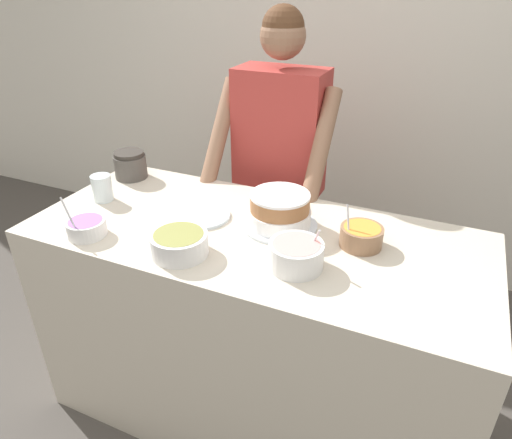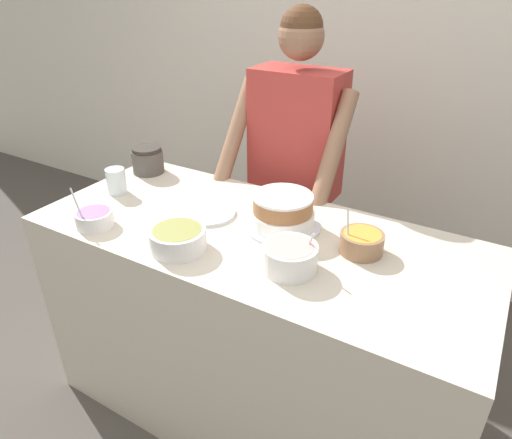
{
  "view_description": "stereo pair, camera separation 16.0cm",
  "coord_description": "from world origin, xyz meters",
  "px_view_note": "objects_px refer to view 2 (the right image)",
  "views": [
    {
      "loc": [
        0.6,
        -0.95,
        1.79
      ],
      "look_at": [
        0.03,
        0.33,
        1.01
      ],
      "focal_mm": 32.0,
      "sensor_mm": 36.0,
      "label": 1
    },
    {
      "loc": [
        0.74,
        -0.88,
        1.79
      ],
      "look_at": [
        0.03,
        0.33,
        1.01
      ],
      "focal_mm": 32.0,
      "sensor_mm": 36.0,
      "label": 2
    }
  ],
  "objects_px": {
    "frosting_bowl_olive": "(178,238)",
    "frosting_bowl_orange": "(362,242)",
    "person_baker": "(295,157)",
    "frosting_bowl_pink": "(290,257)",
    "ceramic_plate": "(208,213)",
    "drinking_glass": "(116,181)",
    "stoneware_jar": "(148,160)",
    "cake": "(283,213)",
    "frosting_bowl_purple": "(94,218)"
  },
  "relations": [
    {
      "from": "cake",
      "to": "frosting_bowl_pink",
      "type": "xyz_separation_m",
      "value": [
        0.15,
        -0.23,
        -0.01
      ]
    },
    {
      "from": "person_baker",
      "to": "frosting_bowl_pink",
      "type": "height_order",
      "value": "person_baker"
    },
    {
      "from": "stoneware_jar",
      "to": "frosting_bowl_orange",
      "type": "bearing_deg",
      "value": -8.36
    },
    {
      "from": "cake",
      "to": "frosting_bowl_olive",
      "type": "relative_size",
      "value": 1.46
    },
    {
      "from": "frosting_bowl_pink",
      "to": "ceramic_plate",
      "type": "distance_m",
      "value": 0.48
    },
    {
      "from": "cake",
      "to": "frosting_bowl_pink",
      "type": "relative_size",
      "value": 1.6
    },
    {
      "from": "frosting_bowl_purple",
      "to": "frosting_bowl_orange",
      "type": "bearing_deg",
      "value": 19.82
    },
    {
      "from": "frosting_bowl_purple",
      "to": "ceramic_plate",
      "type": "bearing_deg",
      "value": 42.88
    },
    {
      "from": "drinking_glass",
      "to": "stoneware_jar",
      "type": "xyz_separation_m",
      "value": [
        -0.04,
        0.24,
        0.01
      ]
    },
    {
      "from": "person_baker",
      "to": "frosting_bowl_orange",
      "type": "distance_m",
      "value": 0.76
    },
    {
      "from": "cake",
      "to": "frosting_bowl_pink",
      "type": "height_order",
      "value": "frosting_bowl_pink"
    },
    {
      "from": "cake",
      "to": "frosting_bowl_purple",
      "type": "height_order",
      "value": "frosting_bowl_purple"
    },
    {
      "from": "frosting_bowl_olive",
      "to": "stoneware_jar",
      "type": "height_order",
      "value": "stoneware_jar"
    },
    {
      "from": "ceramic_plate",
      "to": "person_baker",
      "type": "bearing_deg",
      "value": 81.63
    },
    {
      "from": "frosting_bowl_olive",
      "to": "person_baker",
      "type": "bearing_deg",
      "value": 88.25
    },
    {
      "from": "frosting_bowl_olive",
      "to": "frosting_bowl_purple",
      "type": "bearing_deg",
      "value": -175.03
    },
    {
      "from": "drinking_glass",
      "to": "stoneware_jar",
      "type": "height_order",
      "value": "stoneware_jar"
    },
    {
      "from": "stoneware_jar",
      "to": "frosting_bowl_olive",
      "type": "bearing_deg",
      "value": -39.82
    },
    {
      "from": "frosting_bowl_olive",
      "to": "frosting_bowl_pink",
      "type": "distance_m",
      "value": 0.4
    },
    {
      "from": "stoneware_jar",
      "to": "frosting_bowl_pink",
      "type": "bearing_deg",
      "value": -21.82
    },
    {
      "from": "person_baker",
      "to": "frosting_bowl_pink",
      "type": "bearing_deg",
      "value": -64.81
    },
    {
      "from": "ceramic_plate",
      "to": "frosting_bowl_purple",
      "type": "bearing_deg",
      "value": -137.12
    },
    {
      "from": "person_baker",
      "to": "frosting_bowl_olive",
      "type": "bearing_deg",
      "value": -91.75
    },
    {
      "from": "frosting_bowl_purple",
      "to": "stoneware_jar",
      "type": "relative_size",
      "value": 1.09
    },
    {
      "from": "drinking_glass",
      "to": "person_baker",
      "type": "bearing_deg",
      "value": 49.49
    },
    {
      "from": "person_baker",
      "to": "stoneware_jar",
      "type": "relative_size",
      "value": 11.35
    },
    {
      "from": "frosting_bowl_pink",
      "to": "frosting_bowl_purple",
      "type": "height_order",
      "value": "frosting_bowl_purple"
    },
    {
      "from": "frosting_bowl_olive",
      "to": "frosting_bowl_pink",
      "type": "xyz_separation_m",
      "value": [
        0.39,
        0.09,
        0.01
      ]
    },
    {
      "from": "frosting_bowl_pink",
      "to": "drinking_glass",
      "type": "xyz_separation_m",
      "value": [
        -0.9,
        0.13,
        0.01
      ]
    },
    {
      "from": "frosting_bowl_pink",
      "to": "frosting_bowl_purple",
      "type": "distance_m",
      "value": 0.77
    },
    {
      "from": "frosting_bowl_orange",
      "to": "frosting_bowl_pink",
      "type": "bearing_deg",
      "value": -127.45
    },
    {
      "from": "frosting_bowl_olive",
      "to": "frosting_bowl_orange",
      "type": "distance_m",
      "value": 0.63
    },
    {
      "from": "cake",
      "to": "frosting_bowl_purple",
      "type": "relative_size",
      "value": 1.8
    },
    {
      "from": "drinking_glass",
      "to": "frosting_bowl_orange",
      "type": "bearing_deg",
      "value": 4.31
    },
    {
      "from": "frosting_bowl_purple",
      "to": "person_baker",
      "type": "bearing_deg",
      "value": 65.67
    },
    {
      "from": "drinking_glass",
      "to": "frosting_bowl_pink",
      "type": "bearing_deg",
      "value": -8.49
    },
    {
      "from": "drinking_glass",
      "to": "frosting_bowl_purple",
      "type": "bearing_deg",
      "value": -61.09
    },
    {
      "from": "cake",
      "to": "stoneware_jar",
      "type": "height_order",
      "value": "cake"
    },
    {
      "from": "stoneware_jar",
      "to": "cake",
      "type": "bearing_deg",
      "value": -10.51
    },
    {
      "from": "frosting_bowl_orange",
      "to": "frosting_bowl_purple",
      "type": "xyz_separation_m",
      "value": [
        -0.93,
        -0.33,
        -0.01
      ]
    },
    {
      "from": "frosting_bowl_pink",
      "to": "cake",
      "type": "bearing_deg",
      "value": 122.51
    },
    {
      "from": "person_baker",
      "to": "drinking_glass",
      "type": "height_order",
      "value": "person_baker"
    },
    {
      "from": "drinking_glass",
      "to": "ceramic_plate",
      "type": "relative_size",
      "value": 0.5
    },
    {
      "from": "cake",
      "to": "drinking_glass",
      "type": "distance_m",
      "value": 0.76
    },
    {
      "from": "frosting_bowl_pink",
      "to": "stoneware_jar",
      "type": "xyz_separation_m",
      "value": [
        -0.94,
        0.38,
        0.01
      ]
    },
    {
      "from": "cake",
      "to": "ceramic_plate",
      "type": "relative_size",
      "value": 1.3
    },
    {
      "from": "drinking_glass",
      "to": "cake",
      "type": "bearing_deg",
      "value": 7.19
    },
    {
      "from": "frosting_bowl_pink",
      "to": "ceramic_plate",
      "type": "xyz_separation_m",
      "value": [
        -0.45,
        0.17,
        -0.04
      ]
    },
    {
      "from": "frosting_bowl_pink",
      "to": "stoneware_jar",
      "type": "bearing_deg",
      "value": 158.18
    },
    {
      "from": "person_baker",
      "to": "frosting_bowl_olive",
      "type": "relative_size",
      "value": 8.46
    }
  ]
}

